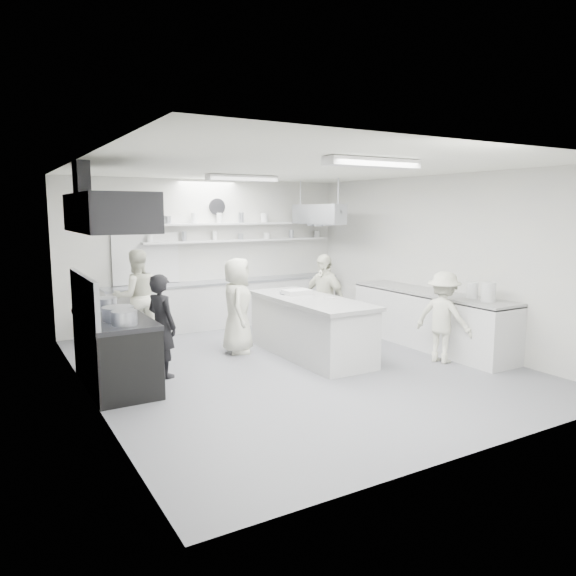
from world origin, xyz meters
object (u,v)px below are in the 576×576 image
stove (116,353)px  cook_stove (162,326)px  back_counter (228,303)px  cook_back (137,297)px  right_counter (430,320)px  prep_island (310,328)px

stove → cook_stove: cook_stove is taller
back_counter → cook_back: (-2.01, -0.54, 0.39)m
stove → cook_stove: size_ratio=1.21×
stove → right_counter: size_ratio=0.55×
back_counter → prep_island: (0.21, -2.85, -0.00)m
back_counter → cook_back: 2.12m
right_counter → prep_island: 2.20m
cook_stove → cook_back: cook_back is taller
stove → prep_island: (3.11, -0.05, 0.01)m
prep_island → cook_stove: bearing=176.8°
stove → prep_island: prep_island is taller
stove → prep_island: bearing=-0.9°
cook_back → prep_island: bearing=134.6°
cook_stove → back_counter: bearing=-59.3°
stove → right_counter: right_counter is taller
right_counter → cook_stove: bearing=171.5°
stove → cook_stove: bearing=7.0°
stove → back_counter: back_counter is taller
prep_island → cook_stove: 2.46m
back_counter → cook_stove: (-2.23, -2.72, 0.29)m
back_counter → prep_island: bearing=-85.7°
back_counter → cook_stove: size_ratio=3.35×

